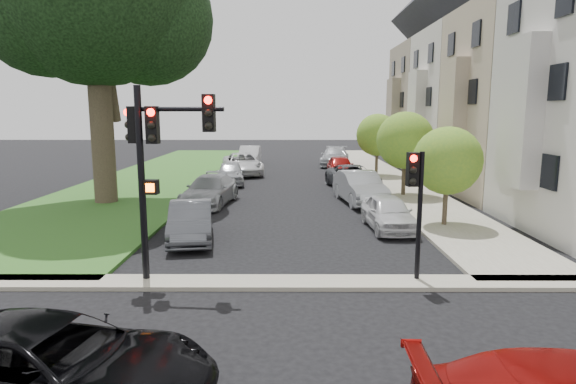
{
  "coord_description": "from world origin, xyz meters",
  "views": [
    {
      "loc": [
        0.05,
        -10.16,
        4.52
      ],
      "look_at": [
        0.0,
        5.0,
        2.0
      ],
      "focal_mm": 30.0,
      "sensor_mm": 36.0,
      "label": 1
    }
  ],
  "objects_px": {
    "traffic_signal_main": "(156,149)",
    "car_parked_6": "(210,190)",
    "car_parked_8": "(242,164)",
    "small_tree_b": "(405,140)",
    "car_parked_1": "(360,187)",
    "small_tree_a": "(447,161)",
    "car_parked_3": "(340,166)",
    "car_parked_4": "(335,157)",
    "small_tree_c": "(377,135)",
    "car_parked_2": "(353,177)",
    "car_parked_0": "(388,213)",
    "traffic_signal_secondary": "(416,192)",
    "car_parked_5": "(191,221)",
    "car_parked_7": "(230,173)",
    "car_parked_9": "(250,155)",
    "car_cross_near": "(51,367)"
  },
  "relations": [
    {
      "from": "traffic_signal_main",
      "to": "car_parked_6",
      "type": "bearing_deg",
      "value": 92.57
    },
    {
      "from": "traffic_signal_main",
      "to": "car_parked_8",
      "type": "height_order",
      "value": "traffic_signal_main"
    },
    {
      "from": "small_tree_b",
      "to": "car_parked_1",
      "type": "height_order",
      "value": "small_tree_b"
    },
    {
      "from": "small_tree_a",
      "to": "car_parked_6",
      "type": "height_order",
      "value": "small_tree_a"
    },
    {
      "from": "car_parked_3",
      "to": "car_parked_4",
      "type": "distance_m",
      "value": 7.04
    },
    {
      "from": "small_tree_c",
      "to": "car_parked_2",
      "type": "distance_m",
      "value": 6.5
    },
    {
      "from": "car_parked_0",
      "to": "car_parked_4",
      "type": "distance_m",
      "value": 22.6
    },
    {
      "from": "traffic_signal_secondary",
      "to": "car_parked_6",
      "type": "distance_m",
      "value": 13.27
    },
    {
      "from": "small_tree_c",
      "to": "car_parked_5",
      "type": "distance_m",
      "value": 19.88
    },
    {
      "from": "car_parked_4",
      "to": "car_parked_5",
      "type": "bearing_deg",
      "value": -97.76
    },
    {
      "from": "traffic_signal_main",
      "to": "car_parked_4",
      "type": "bearing_deg",
      "value": 75.64
    },
    {
      "from": "small_tree_b",
      "to": "car_parked_6",
      "type": "xyz_separation_m",
      "value": [
        -10.08,
        -2.34,
        -2.32
      ]
    },
    {
      "from": "small_tree_b",
      "to": "car_parked_6",
      "type": "relative_size",
      "value": 0.92
    },
    {
      "from": "car_parked_3",
      "to": "car_parked_6",
      "type": "height_order",
      "value": "car_parked_3"
    },
    {
      "from": "small_tree_a",
      "to": "car_parked_0",
      "type": "bearing_deg",
      "value": -170.2
    },
    {
      "from": "car_parked_7",
      "to": "car_parked_0",
      "type": "bearing_deg",
      "value": -63.7
    },
    {
      "from": "small_tree_c",
      "to": "car_parked_9",
      "type": "height_order",
      "value": "small_tree_c"
    },
    {
      "from": "car_parked_1",
      "to": "car_parked_5",
      "type": "height_order",
      "value": "car_parked_1"
    },
    {
      "from": "small_tree_c",
      "to": "car_parked_7",
      "type": "height_order",
      "value": "small_tree_c"
    },
    {
      "from": "car_parked_1",
      "to": "car_parked_7",
      "type": "distance_m",
      "value": 9.66
    },
    {
      "from": "car_parked_6",
      "to": "small_tree_b",
      "type": "bearing_deg",
      "value": 20.56
    },
    {
      "from": "car_cross_near",
      "to": "car_parked_1",
      "type": "distance_m",
      "value": 18.49
    },
    {
      "from": "car_parked_6",
      "to": "car_parked_3",
      "type": "bearing_deg",
      "value": 61.89
    },
    {
      "from": "traffic_signal_secondary",
      "to": "car_parked_7",
      "type": "xyz_separation_m",
      "value": [
        -7.05,
        17.8,
        -1.74
      ]
    },
    {
      "from": "small_tree_b",
      "to": "car_parked_8",
      "type": "distance_m",
      "value": 13.63
    },
    {
      "from": "small_tree_b",
      "to": "car_parked_0",
      "type": "bearing_deg",
      "value": -107.32
    },
    {
      "from": "small_tree_b",
      "to": "car_parked_8",
      "type": "height_order",
      "value": "small_tree_b"
    },
    {
      "from": "car_parked_3",
      "to": "car_parked_9",
      "type": "distance_m",
      "value": 10.71
    },
    {
      "from": "traffic_signal_main",
      "to": "car_parked_1",
      "type": "xyz_separation_m",
      "value": [
        6.97,
        11.41,
        -2.78
      ]
    },
    {
      "from": "small_tree_b",
      "to": "car_parked_7",
      "type": "distance_m",
      "value": 11.11
    },
    {
      "from": "car_parked_8",
      "to": "traffic_signal_main",
      "type": "bearing_deg",
      "value": -101.46
    },
    {
      "from": "car_parked_3",
      "to": "car_parked_5",
      "type": "relative_size",
      "value": 1.04
    },
    {
      "from": "small_tree_b",
      "to": "car_parked_2",
      "type": "height_order",
      "value": "small_tree_b"
    },
    {
      "from": "car_parked_4",
      "to": "car_parked_6",
      "type": "xyz_separation_m",
      "value": [
        -7.78,
        -17.53,
        -0.07
      ]
    },
    {
      "from": "small_tree_c",
      "to": "car_parked_2",
      "type": "bearing_deg",
      "value": -113.05
    },
    {
      "from": "traffic_signal_secondary",
      "to": "car_parked_6",
      "type": "height_order",
      "value": "traffic_signal_secondary"
    },
    {
      "from": "small_tree_b",
      "to": "traffic_signal_secondary",
      "type": "relative_size",
      "value": 1.3
    },
    {
      "from": "small_tree_c",
      "to": "car_parked_8",
      "type": "distance_m",
      "value": 9.93
    },
    {
      "from": "car_cross_near",
      "to": "car_parked_4",
      "type": "height_order",
      "value": "car_parked_4"
    },
    {
      "from": "car_parked_9",
      "to": "car_parked_6",
      "type": "bearing_deg",
      "value": -90.67
    },
    {
      "from": "car_parked_0",
      "to": "car_parked_3",
      "type": "bearing_deg",
      "value": 87.61
    },
    {
      "from": "traffic_signal_secondary",
      "to": "car_parked_5",
      "type": "distance_m",
      "value": 8.24
    },
    {
      "from": "small_tree_c",
      "to": "car_cross_near",
      "type": "xyz_separation_m",
      "value": [
        -9.76,
        -27.14,
        -2.24
      ]
    },
    {
      "from": "car_cross_near",
      "to": "car_parked_7",
      "type": "height_order",
      "value": "car_parked_7"
    },
    {
      "from": "car_cross_near",
      "to": "car_parked_7",
      "type": "bearing_deg",
      "value": 11.27
    },
    {
      "from": "car_parked_5",
      "to": "car_parked_1",
      "type": "bearing_deg",
      "value": 36.01
    },
    {
      "from": "small_tree_a",
      "to": "traffic_signal_secondary",
      "type": "height_order",
      "value": "small_tree_a"
    },
    {
      "from": "car_parked_9",
      "to": "small_tree_c",
      "type": "bearing_deg",
      "value": -39.05
    },
    {
      "from": "small_tree_b",
      "to": "small_tree_a",
      "type": "bearing_deg",
      "value": -90.0
    },
    {
      "from": "car_parked_2",
      "to": "car_parked_6",
      "type": "distance_m",
      "value": 9.13
    }
  ]
}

